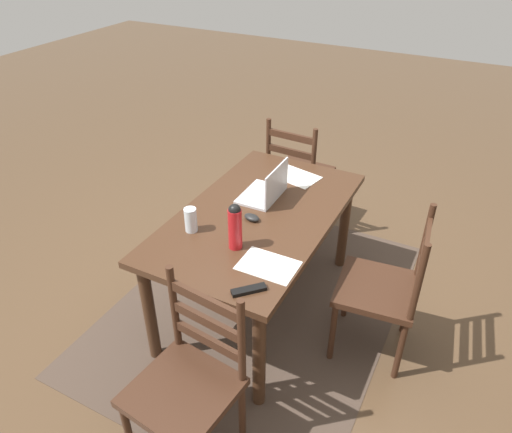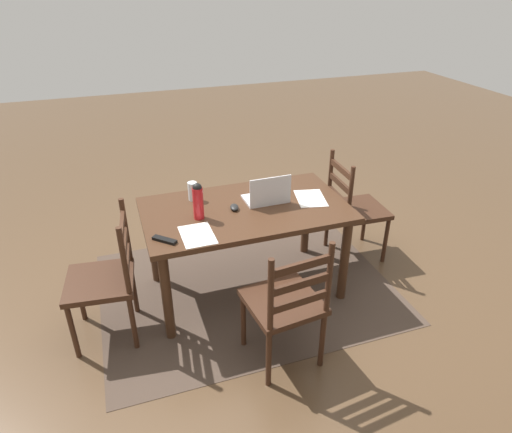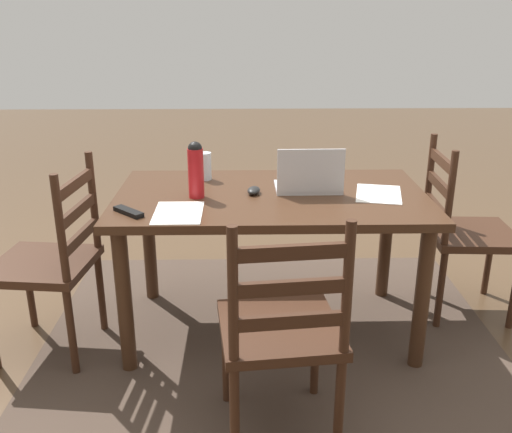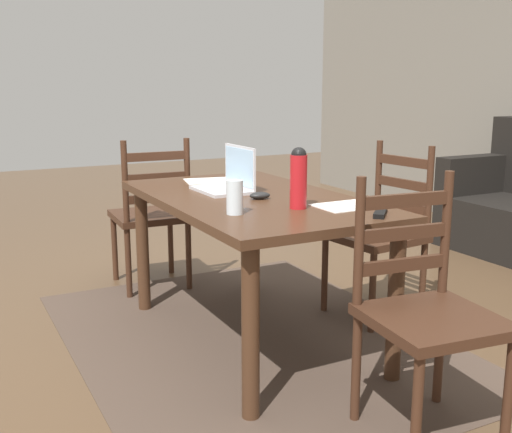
{
  "view_description": "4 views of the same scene",
  "coord_description": "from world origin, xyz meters",
  "px_view_note": "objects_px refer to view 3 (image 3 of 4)",
  "views": [
    {
      "loc": [
        2.13,
        1.09,
        2.29
      ],
      "look_at": [
        -0.05,
        -0.04,
        0.67
      ],
      "focal_mm": 33.51,
      "sensor_mm": 36.0,
      "label": 1
    },
    {
      "loc": [
        0.88,
        2.8,
        2.28
      ],
      "look_at": [
        -0.12,
        -0.11,
        0.58
      ],
      "focal_mm": 31.64,
      "sensor_mm": 36.0,
      "label": 2
    },
    {
      "loc": [
        0.12,
        2.61,
        1.58
      ],
      "look_at": [
        0.07,
        -0.08,
        0.59
      ],
      "focal_mm": 39.75,
      "sensor_mm": 36.0,
      "label": 3
    },
    {
      "loc": [
        2.64,
        -1.36,
        1.28
      ],
      "look_at": [
        -0.15,
        0.1,
        0.6
      ],
      "focal_mm": 43.8,
      "sensor_mm": 36.0,
      "label": 4
    }
  ],
  "objects_px": {
    "chair_right_far": "(51,263)",
    "chair_left_near": "(464,232)",
    "drinking_glass": "(205,166)",
    "tv_remote": "(128,212)",
    "laptop": "(309,180)",
    "dining_table": "(271,213)",
    "computer_mouse": "(254,190)",
    "water_bottle": "(196,169)",
    "chair_far_head": "(281,332)"
  },
  "relations": [
    {
      "from": "dining_table",
      "to": "water_bottle",
      "type": "bearing_deg",
      "value": 7.23
    },
    {
      "from": "chair_right_far",
      "to": "computer_mouse",
      "type": "xyz_separation_m",
      "value": [
        -0.95,
        -0.18,
        0.29
      ]
    },
    {
      "from": "drinking_glass",
      "to": "tv_remote",
      "type": "bearing_deg",
      "value": 60.44
    },
    {
      "from": "laptop",
      "to": "dining_table",
      "type": "bearing_deg",
      "value": 9.55
    },
    {
      "from": "dining_table",
      "to": "tv_remote",
      "type": "bearing_deg",
      "value": 23.44
    },
    {
      "from": "chair_right_far",
      "to": "drinking_glass",
      "type": "height_order",
      "value": "chair_right_far"
    },
    {
      "from": "dining_table",
      "to": "computer_mouse",
      "type": "bearing_deg",
      "value": -1.55
    },
    {
      "from": "dining_table",
      "to": "chair_far_head",
      "type": "bearing_deg",
      "value": 90.32
    },
    {
      "from": "chair_left_near",
      "to": "chair_far_head",
      "type": "relative_size",
      "value": 1.0
    },
    {
      "from": "chair_right_far",
      "to": "laptop",
      "type": "relative_size",
      "value": 2.94
    },
    {
      "from": "chair_right_far",
      "to": "chair_left_near",
      "type": "bearing_deg",
      "value": -170.44
    },
    {
      "from": "chair_far_head",
      "to": "laptop",
      "type": "height_order",
      "value": "laptop"
    },
    {
      "from": "drinking_glass",
      "to": "computer_mouse",
      "type": "distance_m",
      "value": 0.36
    },
    {
      "from": "chair_left_near",
      "to": "laptop",
      "type": "height_order",
      "value": "laptop"
    },
    {
      "from": "dining_table",
      "to": "chair_left_near",
      "type": "distance_m",
      "value": 1.07
    },
    {
      "from": "chair_left_near",
      "to": "chair_far_head",
      "type": "bearing_deg",
      "value": 43.29
    },
    {
      "from": "chair_left_near",
      "to": "laptop",
      "type": "bearing_deg",
      "value": 9.49
    },
    {
      "from": "chair_left_near",
      "to": "tv_remote",
      "type": "distance_m",
      "value": 1.76
    },
    {
      "from": "water_bottle",
      "to": "computer_mouse",
      "type": "bearing_deg",
      "value": -170.08
    },
    {
      "from": "dining_table",
      "to": "chair_far_head",
      "type": "distance_m",
      "value": 0.82
    },
    {
      "from": "chair_far_head",
      "to": "water_bottle",
      "type": "bearing_deg",
      "value": -64.46
    },
    {
      "from": "tv_remote",
      "to": "laptop",
      "type": "bearing_deg",
      "value": 154.53
    },
    {
      "from": "dining_table",
      "to": "chair_left_near",
      "type": "relative_size",
      "value": 1.58
    },
    {
      "from": "chair_right_far",
      "to": "computer_mouse",
      "type": "height_order",
      "value": "chair_right_far"
    },
    {
      "from": "water_bottle",
      "to": "drinking_glass",
      "type": "distance_m",
      "value": 0.31
    },
    {
      "from": "laptop",
      "to": "drinking_glass",
      "type": "height_order",
      "value": "laptop"
    },
    {
      "from": "chair_far_head",
      "to": "water_bottle",
      "type": "relative_size",
      "value": 3.55
    },
    {
      "from": "dining_table",
      "to": "tv_remote",
      "type": "distance_m",
      "value": 0.7
    },
    {
      "from": "laptop",
      "to": "chair_left_near",
      "type": "bearing_deg",
      "value": -170.51
    },
    {
      "from": "computer_mouse",
      "to": "chair_far_head",
      "type": "bearing_deg",
      "value": 107.14
    },
    {
      "from": "dining_table",
      "to": "computer_mouse",
      "type": "relative_size",
      "value": 15.0
    },
    {
      "from": "dining_table",
      "to": "tv_remote",
      "type": "relative_size",
      "value": 8.82
    },
    {
      "from": "chair_far_head",
      "to": "chair_left_near",
      "type": "bearing_deg",
      "value": -136.71
    },
    {
      "from": "drinking_glass",
      "to": "chair_left_near",
      "type": "bearing_deg",
      "value": 176.74
    },
    {
      "from": "chair_far_head",
      "to": "tv_remote",
      "type": "xyz_separation_m",
      "value": [
        0.64,
        -0.53,
        0.29
      ]
    },
    {
      "from": "laptop",
      "to": "water_bottle",
      "type": "relative_size",
      "value": 1.21
    },
    {
      "from": "chair_right_far",
      "to": "computer_mouse",
      "type": "bearing_deg",
      "value": -169.4
    },
    {
      "from": "chair_far_head",
      "to": "water_bottle",
      "type": "xyz_separation_m",
      "value": [
        0.36,
        -0.76,
        0.42
      ]
    },
    {
      "from": "chair_far_head",
      "to": "laptop",
      "type": "distance_m",
      "value": 0.91
    },
    {
      "from": "laptop",
      "to": "drinking_glass",
      "type": "relative_size",
      "value": 2.26
    },
    {
      "from": "water_bottle",
      "to": "computer_mouse",
      "type": "relative_size",
      "value": 2.68
    },
    {
      "from": "chair_left_near",
      "to": "drinking_glass",
      "type": "relative_size",
      "value": 6.64
    },
    {
      "from": "laptop",
      "to": "tv_remote",
      "type": "xyz_separation_m",
      "value": [
        0.82,
        0.31,
        -0.05
      ]
    },
    {
      "from": "chair_left_near",
      "to": "water_bottle",
      "type": "xyz_separation_m",
      "value": [
        1.4,
        0.22,
        0.42
      ]
    },
    {
      "from": "chair_left_near",
      "to": "chair_right_far",
      "type": "relative_size",
      "value": 1.0
    },
    {
      "from": "laptop",
      "to": "computer_mouse",
      "type": "relative_size",
      "value": 3.24
    },
    {
      "from": "chair_right_far",
      "to": "laptop",
      "type": "bearing_deg",
      "value": -170.38
    },
    {
      "from": "computer_mouse",
      "to": "dining_table",
      "type": "bearing_deg",
      "value": -170.75
    },
    {
      "from": "water_bottle",
      "to": "chair_left_near",
      "type": "bearing_deg",
      "value": -171.08
    },
    {
      "from": "dining_table",
      "to": "chair_right_far",
      "type": "bearing_deg",
      "value": 9.63
    }
  ]
}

